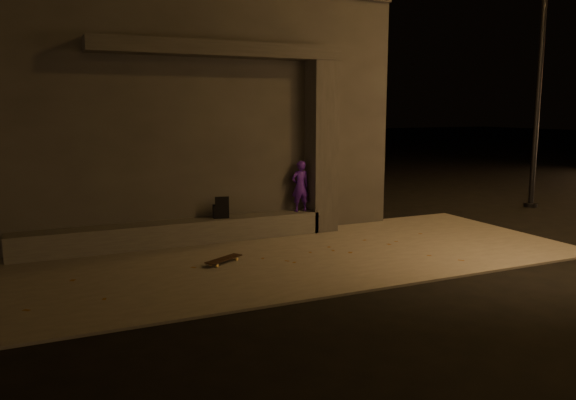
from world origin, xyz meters
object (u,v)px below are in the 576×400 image
column (321,147)px  skateboard (224,259)px  backpack (221,210)px  skateboarder (300,186)px

column → skateboard: 3.69m
column → backpack: column is taller
skateboarder → backpack: 1.81m
column → skateboard: (-2.78, -1.71, -1.73)m
skateboarder → backpack: skateboarder is taller
column → backpack: (-2.27, 0.00, -1.20)m
skateboarder → skateboard: 2.99m
skateboarder → backpack: size_ratio=2.45×
skateboarder → skateboard: skateboarder is taller
backpack → skateboard: (-0.51, -1.71, -0.53)m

